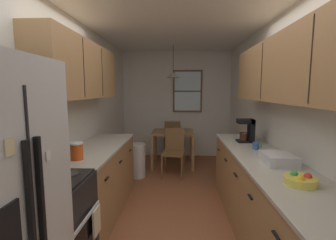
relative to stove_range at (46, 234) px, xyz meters
The scene contains 24 objects.
ground_plane 1.86m from the stove_range, 56.39° to the left, with size 12.00×12.00×0.00m, color brown.
wall_left 1.74m from the stove_range, 103.37° to the left, with size 0.10×9.00×2.55m, color silver.
wall_right 2.89m from the stove_range, 32.54° to the left, with size 0.10×9.00×2.55m, color silver.
wall_back 4.34m from the stove_range, 76.51° to the left, with size 4.40×0.10×2.55m, color silver.
ceiling_slab 2.78m from the stove_range, 56.39° to the left, with size 4.40×9.00×0.08m, color white.
stove_range is the anchor object (origin of this frame).
microwave_over_range 1.21m from the stove_range, behind, with size 0.39×0.56×0.35m.
counter_left 1.24m from the stove_range, 90.26° to the left, with size 0.64×1.82×0.90m.
upper_cabinets_left 1.83m from the stove_range, 97.00° to the left, with size 0.33×1.90×0.68m.
counter_right 2.07m from the stove_range, 15.26° to the left, with size 0.64×3.35×0.90m.
upper_cabinets_right 2.58m from the stove_range, 13.03° to the left, with size 0.33×3.03×0.66m.
dining_table 3.43m from the stove_range, 74.17° to the left, with size 0.88×0.79×0.75m.
dining_chair_near 2.86m from the stove_range, 70.25° to the left, with size 0.45×0.45×0.90m.
dining_chair_far 4.00m from the stove_range, 76.96° to the left, with size 0.41×0.41×0.90m.
pendant_light 3.72m from the stove_range, 74.17° to the left, with size 0.29×0.29×0.66m.
back_window 4.41m from the stove_range, 72.79° to the left, with size 0.70×0.05×1.01m.
trash_bin 2.59m from the stove_range, 83.45° to the left, with size 0.28×0.28×0.63m, color silver.
storage_canister 0.83m from the stove_range, 90.50° to the left, with size 0.13×0.13×0.18m.
dish_towel 0.39m from the stove_range, 24.68° to the left, with size 0.02×0.16×0.24m, color beige.
coffee_maker 2.65m from the stove_range, 38.40° to the left, with size 0.22×0.18×0.32m.
mug_by_coffeemaker 2.37m from the stove_range, 30.37° to the left, with size 0.12×0.08×0.09m.
fruit_bowl 2.05m from the stove_range, ahead, with size 0.24×0.24×0.09m.
dish_rack 2.18m from the stove_range, 16.39° to the left, with size 0.28×0.34×0.10m, color silver.
table_serving_bowl 3.47m from the stove_range, 73.53° to the left, with size 0.22×0.22×0.06m, color #4C7299.
Camera 1 is at (0.06, -2.24, 1.62)m, focal length 25.53 mm.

